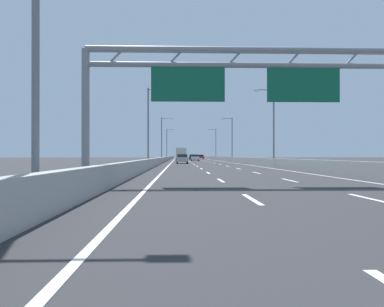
{
  "coord_description": "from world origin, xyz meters",
  "views": [
    {
      "loc": [
        -3.99,
        0.39,
        1.33
      ],
      "look_at": [
        -1.09,
        88.76,
        1.66
      ],
      "focal_mm": 38.14,
      "sensor_mm": 36.0,
      "label": 1
    }
  ],
  "objects_px": {
    "black_car": "(192,157)",
    "red_car": "(201,157)",
    "sign_gantry": "(260,80)",
    "streetlamp_left_far": "(163,136)",
    "streetlamp_left_distant": "(168,142)",
    "streetlamp_right_far": "(231,136)",
    "box_truck": "(181,154)",
    "streetlamp_right_distant": "(215,142)",
    "white_car": "(195,158)",
    "silver_car": "(182,159)",
    "streetlamp_right_mid": "(272,122)",
    "streetlamp_left_mid": "(150,122)"
  },
  "relations": [
    {
      "from": "streetlamp_right_far",
      "to": "white_car",
      "type": "bearing_deg",
      "value": 141.38
    },
    {
      "from": "black_car",
      "to": "white_car",
      "type": "bearing_deg",
      "value": -90.35
    },
    {
      "from": "sign_gantry",
      "to": "streetlamp_right_far",
      "type": "relative_size",
      "value": 1.78
    },
    {
      "from": "streetlamp_left_far",
      "to": "black_car",
      "type": "bearing_deg",
      "value": 75.28
    },
    {
      "from": "white_car",
      "to": "streetlamp_right_mid",
      "type": "bearing_deg",
      "value": -80.38
    },
    {
      "from": "streetlamp_right_mid",
      "to": "streetlamp_left_distant",
      "type": "distance_m",
      "value": 79.4
    },
    {
      "from": "sign_gantry",
      "to": "streetlamp_left_far",
      "type": "bearing_deg",
      "value": 95.94
    },
    {
      "from": "streetlamp_right_far",
      "to": "streetlamp_right_distant",
      "type": "xyz_separation_m",
      "value": [
        0.0,
        38.99,
        0.0
      ]
    },
    {
      "from": "streetlamp_left_distant",
      "to": "streetlamp_left_far",
      "type": "bearing_deg",
      "value": -90.0
    },
    {
      "from": "streetlamp_left_far",
      "to": "red_car",
      "type": "relative_size",
      "value": 2.18
    },
    {
      "from": "streetlamp_right_mid",
      "to": "red_car",
      "type": "bearing_deg",
      "value": 92.47
    },
    {
      "from": "streetlamp_left_mid",
      "to": "streetlamp_right_mid",
      "type": "bearing_deg",
      "value": 0.0
    },
    {
      "from": "sign_gantry",
      "to": "red_car",
      "type": "bearing_deg",
      "value": 88.17
    },
    {
      "from": "black_car",
      "to": "streetlamp_right_distant",
      "type": "bearing_deg",
      "value": 55.01
    },
    {
      "from": "black_car",
      "to": "red_car",
      "type": "height_order",
      "value": "black_car"
    },
    {
      "from": "streetlamp_right_distant",
      "to": "white_car",
      "type": "relative_size",
      "value": 2.12
    },
    {
      "from": "white_car",
      "to": "black_car",
      "type": "xyz_separation_m",
      "value": [
        0.14,
        22.16,
        0.02
      ]
    },
    {
      "from": "streetlamp_right_far",
      "to": "white_car",
      "type": "height_order",
      "value": "streetlamp_right_far"
    },
    {
      "from": "streetlamp_right_far",
      "to": "red_car",
      "type": "height_order",
      "value": "streetlamp_right_far"
    },
    {
      "from": "sign_gantry",
      "to": "streetlamp_left_mid",
      "type": "bearing_deg",
      "value": 103.24
    },
    {
      "from": "streetlamp_right_far",
      "to": "streetlamp_left_distant",
      "type": "xyz_separation_m",
      "value": [
        -14.93,
        38.99,
        0.0
      ]
    },
    {
      "from": "black_car",
      "to": "silver_car",
      "type": "bearing_deg",
      "value": -93.64
    },
    {
      "from": "streetlamp_left_distant",
      "to": "silver_car",
      "type": "bearing_deg",
      "value": -86.4
    },
    {
      "from": "streetlamp_left_mid",
      "to": "streetlamp_left_distant",
      "type": "distance_m",
      "value": 77.98
    },
    {
      "from": "streetlamp_right_distant",
      "to": "silver_car",
      "type": "distance_m",
      "value": 65.14
    },
    {
      "from": "streetlamp_right_distant",
      "to": "box_truck",
      "type": "distance_m",
      "value": 34.75
    },
    {
      "from": "black_car",
      "to": "streetlamp_right_far",
      "type": "bearing_deg",
      "value": -75.13
    },
    {
      "from": "streetlamp_right_mid",
      "to": "streetlamp_left_distant",
      "type": "relative_size",
      "value": 1.0
    },
    {
      "from": "streetlamp_right_far",
      "to": "red_car",
      "type": "bearing_deg",
      "value": 94.38
    },
    {
      "from": "streetlamp_right_far",
      "to": "box_truck",
      "type": "xyz_separation_m",
      "value": [
        -10.91,
        6.21,
        -3.77
      ]
    },
    {
      "from": "silver_car",
      "to": "box_truck",
      "type": "relative_size",
      "value": 0.58
    },
    {
      "from": "streetlamp_left_mid",
      "to": "red_car",
      "type": "height_order",
      "value": "streetlamp_left_mid"
    },
    {
      "from": "streetlamp_left_far",
      "to": "streetlamp_right_distant",
      "type": "xyz_separation_m",
      "value": [
        14.93,
        38.99,
        0.0
      ]
    },
    {
      "from": "streetlamp_right_mid",
      "to": "streetlamp_left_far",
      "type": "distance_m",
      "value": 41.75
    },
    {
      "from": "sign_gantry",
      "to": "box_truck",
      "type": "height_order",
      "value": "sign_gantry"
    },
    {
      "from": "streetlamp_left_mid",
      "to": "red_car",
      "type": "bearing_deg",
      "value": 82.89
    },
    {
      "from": "sign_gantry",
      "to": "black_car",
      "type": "height_order",
      "value": "sign_gantry"
    },
    {
      "from": "streetlamp_left_far",
      "to": "streetlamp_left_distant",
      "type": "distance_m",
      "value": 38.99
    },
    {
      "from": "black_car",
      "to": "box_truck",
      "type": "height_order",
      "value": "box_truck"
    },
    {
      "from": "white_car",
      "to": "streetlamp_right_far",
      "type": "bearing_deg",
      "value": -38.62
    },
    {
      "from": "streetlamp_left_distant",
      "to": "white_car",
      "type": "bearing_deg",
      "value": -77.51
    },
    {
      "from": "streetlamp_right_mid",
      "to": "box_truck",
      "type": "distance_m",
      "value": 46.65
    },
    {
      "from": "streetlamp_left_distant",
      "to": "red_car",
      "type": "xyz_separation_m",
      "value": [
        11.1,
        10.99,
        -4.65
      ]
    },
    {
      "from": "streetlamp_left_mid",
      "to": "black_car",
      "type": "distance_m",
      "value": 67.83
    },
    {
      "from": "silver_car",
      "to": "black_car",
      "type": "distance_m",
      "value": 53.43
    },
    {
      "from": "sign_gantry",
      "to": "streetlamp_left_far",
      "type": "height_order",
      "value": "streetlamp_left_far"
    },
    {
      "from": "streetlamp_right_far",
      "to": "box_truck",
      "type": "relative_size",
      "value": 1.26
    },
    {
      "from": "streetlamp_right_far",
      "to": "white_car",
      "type": "distance_m",
      "value": 10.83
    },
    {
      "from": "white_car",
      "to": "black_car",
      "type": "relative_size",
      "value": 0.98
    },
    {
      "from": "streetlamp_left_mid",
      "to": "streetlamp_left_far",
      "type": "height_order",
      "value": "same"
    }
  ]
}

